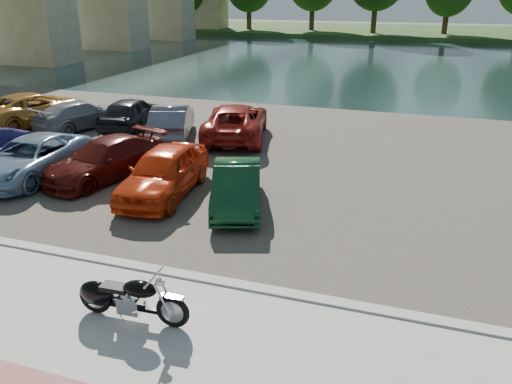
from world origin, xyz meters
TOP-DOWN VIEW (x-y plane):
  - ground at (0.00, 0.00)m, footprint 200.00×200.00m
  - promenade at (0.00, -1.00)m, footprint 60.00×6.00m
  - kerb at (0.00, 2.00)m, footprint 60.00×0.30m
  - parking_lot at (0.00, 11.00)m, footprint 60.00×18.00m
  - river at (0.00, 40.00)m, footprint 120.00×40.00m
  - far_bank at (0.00, 72.00)m, footprint 120.00×24.00m
  - motorcycle at (-1.03, 0.23)m, footprint 2.33×0.75m
  - car_2 at (-8.37, 6.25)m, footprint 2.45×4.94m
  - car_3 at (-5.93, 6.99)m, footprint 3.03×4.88m
  - car_4 at (-3.32, 6.26)m, footprint 2.14×4.55m
  - car_5 at (-0.84, 6.09)m, footprint 2.51×4.12m
  - car_6 at (-13.44, 12.33)m, footprint 3.67×5.81m
  - car_7 at (-10.84, 12.29)m, footprint 2.99×4.69m
  - car_8 at (-8.55, 12.97)m, footprint 2.28×4.49m
  - car_9 at (-6.11, 12.28)m, footprint 2.90×4.61m
  - car_10 at (-3.43, 12.98)m, footprint 3.69×5.79m

SIDE VIEW (x-z plane):
  - ground at x=0.00m, z-range 0.00..0.00m
  - river at x=0.00m, z-range 0.00..0.00m
  - parking_lot at x=0.00m, z-range 0.00..0.04m
  - promenade at x=0.00m, z-range 0.00..0.10m
  - kerb at x=0.00m, z-range 0.00..0.14m
  - far_bank at x=0.00m, z-range 0.00..0.60m
  - motorcycle at x=-1.03m, z-range 0.04..1.09m
  - car_7 at x=-10.84m, z-range 0.04..1.31m
  - car_5 at x=-0.84m, z-range 0.04..1.32m
  - car_3 at x=-5.93m, z-range 0.04..1.36m
  - car_2 at x=-8.37m, z-range 0.04..1.38m
  - car_9 at x=-6.11m, z-range 0.04..1.48m
  - car_8 at x=-8.55m, z-range 0.04..1.51m
  - car_10 at x=-3.43m, z-range 0.04..1.53m
  - car_6 at x=-13.44m, z-range 0.04..1.53m
  - car_4 at x=-3.32m, z-range 0.04..1.55m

